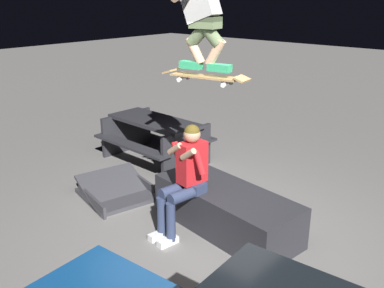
% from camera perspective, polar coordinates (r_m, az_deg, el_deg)
% --- Properties ---
extents(ground_plane, '(40.00, 40.00, 0.00)m').
position_cam_1_polar(ground_plane, '(5.35, 3.61, -11.82)').
color(ground_plane, slate).
extents(ledge_box_main, '(2.00, 1.02, 0.52)m').
position_cam_1_polar(ledge_box_main, '(5.34, 4.56, -8.68)').
color(ledge_box_main, '#28282D').
rests_on(ledge_box_main, ground).
extents(person_sitting_on_ledge, '(0.60, 0.78, 1.36)m').
position_cam_1_polar(person_sitting_on_ledge, '(5.03, -0.95, -4.14)').
color(person_sitting_on_ledge, '#2D3856').
rests_on(person_sitting_on_ledge, ground).
extents(skateboard, '(1.04, 0.35, 0.13)m').
position_cam_1_polar(skateboard, '(4.73, 1.73, 8.98)').
color(skateboard, '#AD8451').
extents(skater_airborne, '(0.63, 0.89, 1.12)m').
position_cam_1_polar(skater_airborne, '(4.68, 1.20, 17.36)').
color(skater_airborne, '#2D9E66').
extents(kicker_ramp, '(1.15, 1.13, 0.37)m').
position_cam_1_polar(kicker_ramp, '(6.30, -9.99, -6.39)').
color(kicker_ramp, '#38383D').
rests_on(kicker_ramp, ground).
extents(picnic_table_back, '(1.75, 1.40, 0.75)m').
position_cam_1_polar(picnic_table_back, '(7.39, -5.00, 1.44)').
color(picnic_table_back, '#28282D').
rests_on(picnic_table_back, ground).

